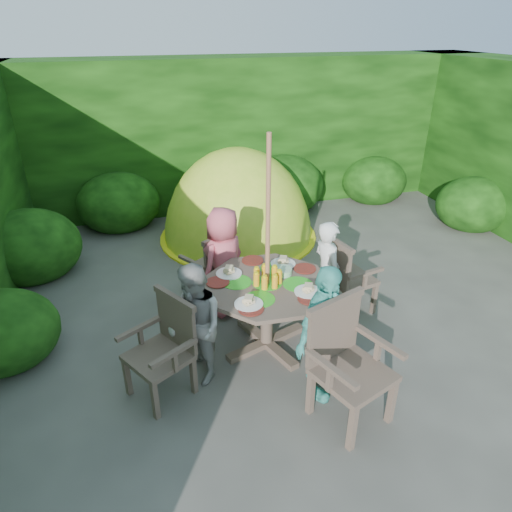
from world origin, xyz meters
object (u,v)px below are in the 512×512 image
object	(u,v)px
parasol_pole	(268,251)
child_back	(224,262)
garden_chair_right	(345,274)
child_front	(323,333)
garden_chair_back	(212,265)
child_left	(195,325)
garden_chair_left	(165,346)
child_right	(327,273)
patio_table	(267,293)
dome_tent	(239,236)
garden_chair_front	(346,361)

from	to	relation	value
parasol_pole	child_back	world-z (taller)	parasol_pole
garden_chair_right	child_front	distance (m)	1.38
garden_chair_right	garden_chair_back	world-z (taller)	garden_chair_right
garden_chair_back	child_left	distance (m)	1.38
garden_chair_left	child_right	world-z (taller)	child_right
garden_chair_left	child_front	bearing A→B (deg)	41.98
child_left	patio_table	bearing A→B (deg)	93.22
patio_table	dome_tent	size ratio (longest dim) A/B	0.60
patio_table	garden_chair_front	size ratio (longest dim) A/B	1.63
child_right	dome_tent	bearing A→B (deg)	2.39
child_right	dome_tent	size ratio (longest dim) A/B	0.43
patio_table	child_front	bearing A→B (deg)	-70.64
child_front	garden_chair_left	bearing A→B (deg)	127.06
garden_chair_right	child_right	distance (m)	0.32
garden_chair_back	garden_chair_front	distance (m)	2.20
garden_chair_left	child_left	distance (m)	0.32
garden_chair_right	child_right	bearing A→B (deg)	99.97
parasol_pole	dome_tent	distance (m)	2.93
garden_chair_left	garden_chair_front	size ratio (longest dim) A/B	0.89
patio_table	parasol_pole	size ratio (longest dim) A/B	0.75
garden_chair_left	dome_tent	world-z (taller)	dome_tent
child_front	dome_tent	distance (m)	3.51
child_left	child_back	size ratio (longest dim) A/B	0.93
garden_chair_front	child_left	size ratio (longest dim) A/B	0.86
child_left	child_front	size ratio (longest dim) A/B	0.92
patio_table	garden_chair_back	size ratio (longest dim) A/B	1.95
garden_chair_back	garden_chair_right	bearing A→B (deg)	121.10
patio_table	parasol_pole	xyz separation A→B (m)	(-0.00, -0.00, 0.47)
parasol_pole	child_back	bearing A→B (deg)	109.68
garden_chair_front	child_front	bearing A→B (deg)	88.46
garden_chair_back	child_left	world-z (taller)	child_left
patio_table	parasol_pole	distance (m)	0.47
garden_chair_left	child_right	size ratio (longest dim) A/B	0.75
garden_chair_right	child_back	bearing A→B (deg)	62.26
garden_chair_back	child_back	world-z (taller)	child_back
child_left	dome_tent	distance (m)	3.22
child_right	child_left	xyz separation A→B (m)	(-1.51, -0.54, -0.01)
garden_chair_right	dome_tent	size ratio (longest dim) A/B	0.33
garden_chair_right	child_right	world-z (taller)	child_right
garden_chair_right	child_front	world-z (taller)	child_front
child_right	patio_table	bearing A→B (deg)	102.86
garden_chair_left	child_left	size ratio (longest dim) A/B	0.76
garden_chair_right	garden_chair_front	size ratio (longest dim) A/B	0.88
patio_table	garden_chair_left	distance (m)	1.12
patio_table	dome_tent	distance (m)	2.79
garden_chair_front	child_right	bearing A→B (deg)	52.48
patio_table	child_back	xyz separation A→B (m)	(-0.27, 0.75, 0.00)
garden_chair_left	child_right	xyz separation A→B (m)	(1.80, 0.63, 0.12)
garden_chair_left	dome_tent	distance (m)	3.39
patio_table	garden_chair_back	distance (m)	1.12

